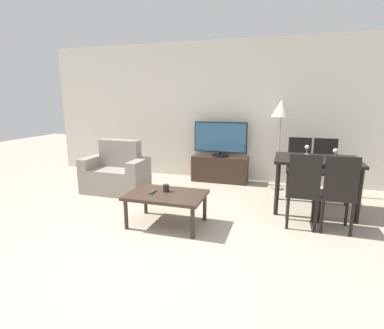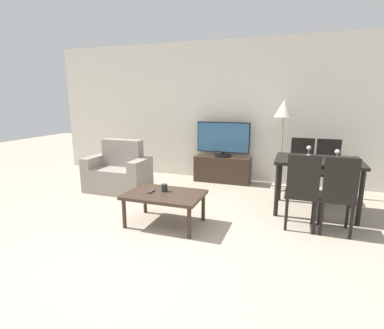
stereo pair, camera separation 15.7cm
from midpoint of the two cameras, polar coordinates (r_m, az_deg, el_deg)
The scene contains 16 objects.
ground_plane at distance 3.19m, azimuth -9.06°, elevation -18.09°, with size 18.00×18.00×0.00m, color tan.
wall_back at distance 6.04m, azimuth 6.53°, elevation 9.92°, with size 7.39×0.06×2.70m.
armchair at distance 5.41m, azimuth -13.02°, elevation -1.62°, with size 1.10×0.60×0.90m.
tv_stand at distance 5.92m, azimuth 6.58°, elevation -0.86°, with size 1.08×0.37×0.51m.
tv at distance 5.81m, azimuth 6.72°, elevation 4.80°, with size 1.03×0.32×0.67m.
coffee_table at distance 3.88m, azimuth -4.08°, elevation -6.14°, with size 0.98×0.66×0.42m.
dining_table at distance 4.61m, azimuth 23.70°, elevation -0.36°, with size 1.15×0.82×0.78m.
dining_chair_near at distance 3.93m, azimuth 21.32°, elevation -4.39°, with size 0.40×0.40×0.97m.
dining_chair_far at distance 5.36m, azimuth 25.18°, elevation -0.37°, with size 0.40×0.40×0.97m.
dining_chair_near_right at distance 3.97m, azimuth 27.12°, elevation -4.77°, with size 0.40×0.40×0.97m.
dining_chair_far_left at distance 5.33m, azimuth 20.90°, elevation -0.06°, with size 0.40×0.40×0.97m.
floor_lamp at distance 5.45m, azimuth 17.90°, elevation 9.33°, with size 0.33×0.33×1.59m.
remote_primary at distance 3.92m, azimuth -6.66°, elevation -5.12°, with size 0.04×0.15×0.02m.
cup_white_near at distance 3.93m, azimuth -4.14°, elevation -4.45°, with size 0.08×0.08×0.10m.
wine_glass_left at distance 4.83m, azimuth 22.25°, elevation 2.83°, with size 0.07×0.07×0.15m.
wine_glass_center at distance 4.64m, azimuth 26.82°, elevation 2.06°, with size 0.07×0.07×0.15m.
Camera 2 is at (1.42, -2.37, 1.61)m, focal length 28.00 mm.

